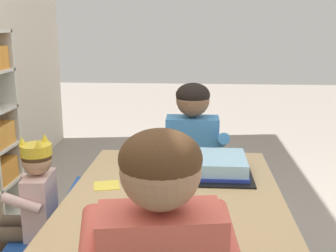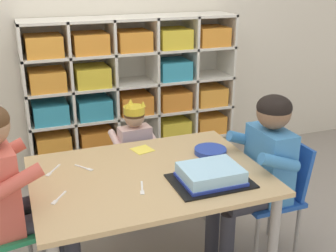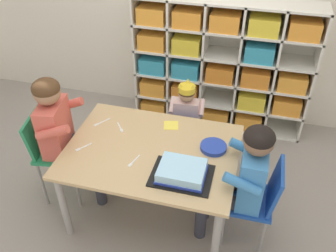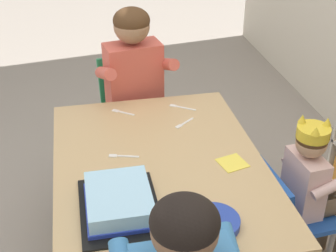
# 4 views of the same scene
# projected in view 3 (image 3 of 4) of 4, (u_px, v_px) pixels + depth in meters

# --- Properties ---
(ground) EXTENTS (16.00, 16.00, 0.00)m
(ground) POSITION_uv_depth(u_px,v_px,m) (154.00, 208.00, 2.94)
(ground) COLOR gray
(storage_cubby_shelf) EXTENTS (1.68, 0.34, 1.28)m
(storage_cubby_shelf) POSITION_uv_depth(u_px,v_px,m) (217.00, 67.00, 3.52)
(storage_cubby_shelf) COLOR silver
(storage_cubby_shelf) RESTS_ON ground
(activity_table) EXTENTS (1.20, 0.89, 0.63)m
(activity_table) POSITION_uv_depth(u_px,v_px,m) (152.00, 157.00, 2.61)
(activity_table) COLOR tan
(activity_table) RESTS_ON ground
(classroom_chair_blue) EXTENTS (0.36, 0.33, 0.58)m
(classroom_chair_blue) POSITION_uv_depth(u_px,v_px,m) (185.00, 132.00, 3.14)
(classroom_chair_blue) COLOR #1E4CA8
(classroom_chair_blue) RESTS_ON ground
(child_with_crown) EXTENTS (0.31, 0.31, 0.83)m
(child_with_crown) POSITION_uv_depth(u_px,v_px,m) (187.00, 111.00, 3.12)
(child_with_crown) COLOR beige
(child_with_crown) RESTS_ON ground
(classroom_chair_adult_side) EXTENTS (0.41, 0.40, 0.76)m
(classroom_chair_adult_side) POSITION_uv_depth(u_px,v_px,m) (53.00, 148.00, 2.80)
(classroom_chair_adult_side) COLOR #238451
(classroom_chair_adult_side) RESTS_ON ground
(adult_helper_seated) EXTENTS (0.46, 0.44, 1.08)m
(adult_helper_seated) POSITION_uv_depth(u_px,v_px,m) (64.00, 128.00, 2.67)
(adult_helper_seated) COLOR #D15647
(adult_helper_seated) RESTS_ON ground
(classroom_chair_guest_side) EXTENTS (0.36, 0.34, 0.70)m
(classroom_chair_guest_side) POSITION_uv_depth(u_px,v_px,m) (257.00, 197.00, 2.49)
(classroom_chair_guest_side) COLOR #1E4CA8
(classroom_chair_guest_side) RESTS_ON ground
(guest_at_table_side) EXTENTS (0.44, 0.41, 1.00)m
(guest_at_table_side) POSITION_uv_depth(u_px,v_px,m) (243.00, 174.00, 2.39)
(guest_at_table_side) COLOR #3D7FBC
(guest_at_table_side) RESTS_ON ground
(birthday_cake_on_tray) EXTENTS (0.40, 0.29, 0.08)m
(birthday_cake_on_tray) POSITION_uv_depth(u_px,v_px,m) (182.00, 172.00, 2.33)
(birthday_cake_on_tray) COLOR black
(birthday_cake_on_tray) RESTS_ON activity_table
(paper_plate_stack) EXTENTS (0.19, 0.19, 0.03)m
(paper_plate_stack) POSITION_uv_depth(u_px,v_px,m) (213.00, 147.00, 2.56)
(paper_plate_stack) COLOR #233DA3
(paper_plate_stack) RESTS_ON activity_table
(paper_napkin_square) EXTENTS (0.13, 0.13, 0.00)m
(paper_napkin_square) POSITION_uv_depth(u_px,v_px,m) (171.00, 125.00, 2.78)
(paper_napkin_square) COLOR #F4DB4C
(paper_napkin_square) RESTS_ON activity_table
(fork_by_napkin) EXTENTS (0.09, 0.13, 0.00)m
(fork_by_napkin) POSITION_uv_depth(u_px,v_px,m) (101.00, 123.00, 2.81)
(fork_by_napkin) COLOR white
(fork_by_napkin) RESTS_ON activity_table
(fork_at_table_front_edge) EXTENTS (0.05, 0.13, 0.00)m
(fork_at_table_front_edge) POSITION_uv_depth(u_px,v_px,m) (133.00, 162.00, 2.46)
(fork_at_table_front_edge) COLOR white
(fork_at_table_front_edge) RESTS_ON activity_table
(fork_scattered_mid_table) EXTENTS (0.09, 0.11, 0.00)m
(fork_scattered_mid_table) POSITION_uv_depth(u_px,v_px,m) (120.00, 128.00, 2.76)
(fork_scattered_mid_table) COLOR white
(fork_scattered_mid_table) RESTS_ON activity_table
(fork_near_child_seat) EXTENTS (0.09, 0.11, 0.00)m
(fork_near_child_seat) POSITION_uv_depth(u_px,v_px,m) (83.00, 147.00, 2.57)
(fork_near_child_seat) COLOR white
(fork_near_child_seat) RESTS_ON activity_table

